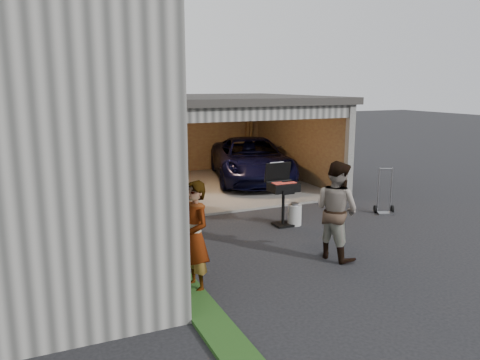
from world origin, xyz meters
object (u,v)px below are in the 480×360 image
at_px(plywood_panel, 163,245).
at_px(man, 336,210).
at_px(propane_tank, 295,215).
at_px(woman, 195,237).
at_px(bbq_grill, 283,189).
at_px(hand_truck, 385,205).
at_px(minivan, 251,161).

bearing_deg(plywood_panel, man, -13.22).
bearing_deg(propane_tank, woman, -143.37).
bearing_deg(bbq_grill, woman, -139.78).
relative_size(plywood_panel, hand_truck, 0.78).
xyz_separation_m(woman, man, (2.90, 0.30, 0.04)).
height_order(woman, hand_truck, woman).
bearing_deg(bbq_grill, plywood_panel, -155.17).
bearing_deg(hand_truck, man, -122.40).
relative_size(propane_tank, plywood_panel, 0.52).
xyz_separation_m(woman, hand_truck, (5.90, 2.37, -0.67)).
relative_size(man, bbq_grill, 1.28).
bearing_deg(man, bbq_grill, -18.14).
bearing_deg(propane_tank, bbq_grill, 159.73).
bearing_deg(hand_truck, minivan, 129.02).
relative_size(man, plywood_panel, 2.02).
xyz_separation_m(minivan, man, (-1.57, -7.05, 0.23)).
bearing_deg(plywood_panel, propane_tank, 21.68).
bearing_deg(man, minivan, -28.16).
bearing_deg(propane_tank, minivan, 76.30).
xyz_separation_m(minivan, plywood_panel, (-4.71, -6.32, -0.25)).
height_order(woman, propane_tank, woman).
height_order(woman, plywood_panel, woman).
height_order(plywood_panel, hand_truck, hand_truck).
height_order(woman, man, man).
bearing_deg(bbq_grill, propane_tank, -20.27).
distance_m(bbq_grill, propane_tank, 0.69).
xyz_separation_m(man, plywood_panel, (-3.14, 0.74, -0.48)).
height_order(bbq_grill, propane_tank, bbq_grill).
height_order(man, plywood_panel, man).
height_order(propane_tank, plywood_panel, plywood_panel).
xyz_separation_m(minivan, woman, (-4.47, -7.35, 0.19)).
distance_m(man, bbq_grill, 2.24).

